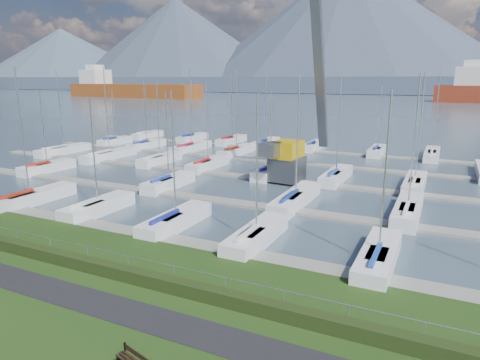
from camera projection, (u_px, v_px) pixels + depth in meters
The scene contains 10 objects.
path at pixel (105, 305), 20.54m from camera, with size 160.00×2.00×0.04m, color black.
water at pixel (423, 98), 251.05m from camera, with size 800.00×540.00×0.20m, color #445563.
hedge at pixel (139, 277), 22.74m from camera, with size 80.00×0.70×0.70m, color #212F11.
fence at pixel (143, 259), 22.89m from camera, with size 0.04×0.04×80.00m, color #969A9E.
foothill at pixel (430, 85), 310.90m from camera, with size 900.00×80.00×12.00m, color #49536B.
mountains at pixel (448, 35), 363.75m from camera, with size 1190.00×360.00×115.00m.
docks at pixel (296, 182), 46.00m from camera, with size 90.00×41.60×0.25m.
crane at pixel (296, 129), 45.81m from camera, with size 5.06×13.32×22.35m.
cargo_ship_west at pixel (128, 90), 256.74m from camera, with size 88.87×22.98×21.50m.
sailboat_fleet at pixel (294, 126), 48.73m from camera, with size 76.25×49.86×13.32m.
Camera 1 is at (13.96, -16.90, 10.63)m, focal length 32.00 mm.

